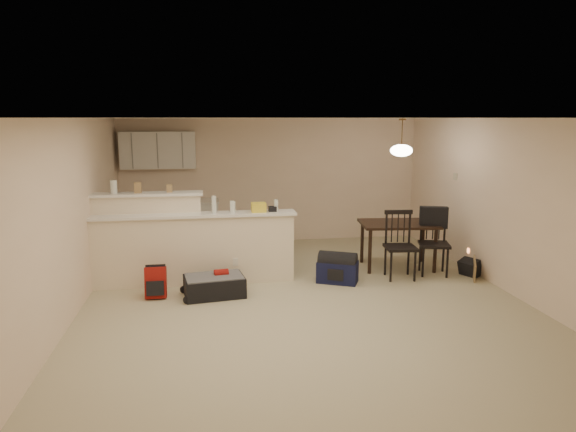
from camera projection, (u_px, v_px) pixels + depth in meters
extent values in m
plane|color=#BFB593|center=(303.00, 298.00, 7.25)|extent=(7.00, 7.00, 0.00)
plane|color=white|center=(304.00, 118.00, 6.78)|extent=(7.00, 7.00, 0.00)
cube|color=beige|center=(272.00, 181.00, 10.41)|extent=(6.00, 0.02, 2.50)
cube|color=beige|center=(394.00, 298.00, 3.62)|extent=(6.00, 0.02, 2.50)
cube|color=beige|center=(73.00, 217.00, 6.56)|extent=(0.02, 7.00, 2.50)
cube|color=beige|center=(505.00, 205.00, 7.47)|extent=(0.02, 7.00, 2.50)
cube|color=#F3E2C4|center=(195.00, 250.00, 7.80)|extent=(3.00, 0.28, 1.05)
cube|color=white|center=(194.00, 215.00, 7.70)|extent=(3.08, 0.38, 0.04)
cube|color=#F3E2C4|center=(149.00, 239.00, 7.88)|extent=(1.60, 0.24, 1.35)
cube|color=white|center=(147.00, 194.00, 7.75)|extent=(1.68, 0.34, 0.04)
cube|color=white|center=(158.00, 150.00, 9.78)|extent=(1.40, 0.34, 0.70)
cube|color=white|center=(172.00, 225.00, 9.96)|extent=(1.80, 0.60, 0.90)
cube|color=beige|center=(455.00, 176.00, 8.93)|extent=(0.02, 0.12, 0.12)
cylinder|color=silver|center=(114.00, 187.00, 7.65)|extent=(0.10, 0.10, 0.20)
cube|color=#A28153|center=(138.00, 188.00, 7.71)|extent=(0.10, 0.07, 0.16)
cube|color=#A28153|center=(169.00, 188.00, 7.78)|extent=(0.08, 0.06, 0.12)
cylinder|color=silver|center=(214.00, 205.00, 7.71)|extent=(0.07, 0.07, 0.26)
cylinder|color=silver|center=(232.00, 207.00, 7.76)|extent=(0.06, 0.06, 0.18)
cube|color=#A28153|center=(259.00, 207.00, 7.83)|extent=(0.22, 0.18, 0.14)
cube|color=#A28153|center=(273.00, 209.00, 7.86)|extent=(0.12, 0.10, 0.08)
cylinder|color=silver|center=(276.00, 205.00, 7.86)|extent=(0.06, 0.06, 0.18)
cylinder|color=silver|center=(233.00, 207.00, 7.76)|extent=(0.07, 0.07, 0.17)
cube|color=black|center=(398.00, 224.00, 8.60)|extent=(1.32, 0.95, 0.04)
cylinder|color=black|center=(370.00, 252.00, 8.32)|extent=(0.06, 0.06, 0.73)
cylinder|color=black|center=(435.00, 251.00, 8.37)|extent=(0.06, 0.06, 0.73)
cylinder|color=black|center=(362.00, 242.00, 8.97)|extent=(0.06, 0.06, 0.73)
cylinder|color=black|center=(423.00, 241.00, 9.02)|extent=(0.06, 0.06, 0.73)
cylinder|color=brown|center=(402.00, 134.00, 8.32)|extent=(0.02, 0.02, 0.50)
cylinder|color=brown|center=(403.00, 119.00, 8.27)|extent=(0.12, 0.12, 0.03)
ellipsoid|color=white|center=(401.00, 150.00, 8.37)|extent=(0.36, 0.36, 0.20)
cube|color=black|center=(214.00, 286.00, 7.31)|extent=(0.90, 0.65, 0.28)
cube|color=maroon|center=(156.00, 282.00, 7.23)|extent=(0.29, 0.18, 0.44)
cube|color=#121639|center=(337.00, 272.00, 7.91)|extent=(0.69, 0.56, 0.33)
cube|color=black|center=(470.00, 268.00, 8.25)|extent=(0.32, 0.36, 0.26)
cube|color=#A28153|center=(474.00, 270.00, 8.03)|extent=(0.20, 0.39, 0.32)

